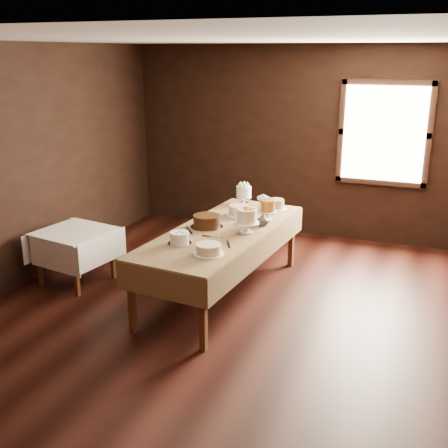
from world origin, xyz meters
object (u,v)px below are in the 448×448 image
Objects in this scene: side_table at (75,236)px; flower_vase at (263,220)px; cake_speckled at (276,204)px; cake_swirl at (180,238)px; cake_cream at (209,250)px; cake_server_b at (229,246)px; cake_chocolate at (207,222)px; cake_server_c at (236,221)px; cake_flowers at (247,222)px; cake_server_e at (190,232)px; cake_lattice at (239,211)px; display_table at (222,235)px; cake_server_a at (217,237)px; cake_server_d at (260,226)px; cake_meringue at (244,196)px; cake_caramel at (267,212)px.

side_table is 6.23× the size of flower_vase.
side_table is at bearing -147.55° from cake_speckled.
cake_swirl reaches higher than cake_cream.
side_table is at bearing -121.52° from cake_server_b.
cake_chocolate is 0.41m from cake_server_c.
cake_cream is (-0.13, -0.76, -0.07)m from cake_flowers.
cake_cream is at bearing -101.11° from flower_vase.
cake_swirl is at bearing -31.60° from cake_server_e.
cake_lattice is 0.48m from flower_vase.
flower_vase is at bearing 39.45° from display_table.
cake_flowers is (2.07, 0.30, 0.33)m from side_table.
cake_cream is at bearing -82.51° from cake_server_a.
cake_server_b is at bearing -93.64° from cake_flowers.
display_table is 9.98× the size of cake_swirl.
cake_lattice reaches higher than cake_server_d.
cake_meringue is at bearing 97.08° from display_table.
cake_chocolate is at bearing 178.09° from cake_flowers.
cake_server_c and cake_server_d have the same top height.
cake_meringue is at bearing 103.67° from cake_lattice.
cake_server_b and cake_server_c have the same top height.
display_table is 7.50× the size of cake_cream.
side_table is 3.75× the size of cake_server_e.
cake_server_a is (0.06, -0.86, -0.05)m from cake_lattice.
cake_server_b reaches higher than display_table.
cake_server_b is at bearing -96.44° from cake_caramel.
cake_meringue is at bearing 40.58° from side_table.
cake_swirl is 1.10× the size of cake_server_d.
side_table is at bearing -171.63° from cake_flowers.
display_table is 0.54m from cake_server_b.
cake_swirl is at bearing 143.89° from cake_server_c.
cake_lattice is at bearing -76.33° from cake_meringue.
cake_server_e is 0.85m from flower_vase.
cake_caramel is at bearing 47.07° from cake_server_d.
cake_cream is 2.42× the size of flower_vase.
display_table is 0.50m from flower_vase.
flower_vase reaches higher than cake_server_c.
cake_caramel is (0.38, -0.09, 0.06)m from cake_lattice.
cake_server_d is at bearing -110.65° from flower_vase.
cake_server_e is (-0.65, -0.47, 0.00)m from cake_server_d.
cake_lattice reaches higher than cake_server_b.
cake_server_b is (0.10, 0.30, -0.05)m from cake_cream.
cake_server_e is (-0.32, -0.56, 0.00)m from cake_server_c.
cake_meringue is 0.77× the size of cake_lattice.
display_table is 0.60m from cake_lattice.
cake_caramel is 0.39m from cake_server_c.
cake_server_d is at bearing 53.34° from cake_server_a.
cake_caramel is 1.11× the size of cake_server_a.
cake_speckled is at bearing 32.45° from side_table.
cake_cream is 0.32m from cake_server_b.
cake_caramel is (2.15, 0.81, 0.32)m from side_table.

